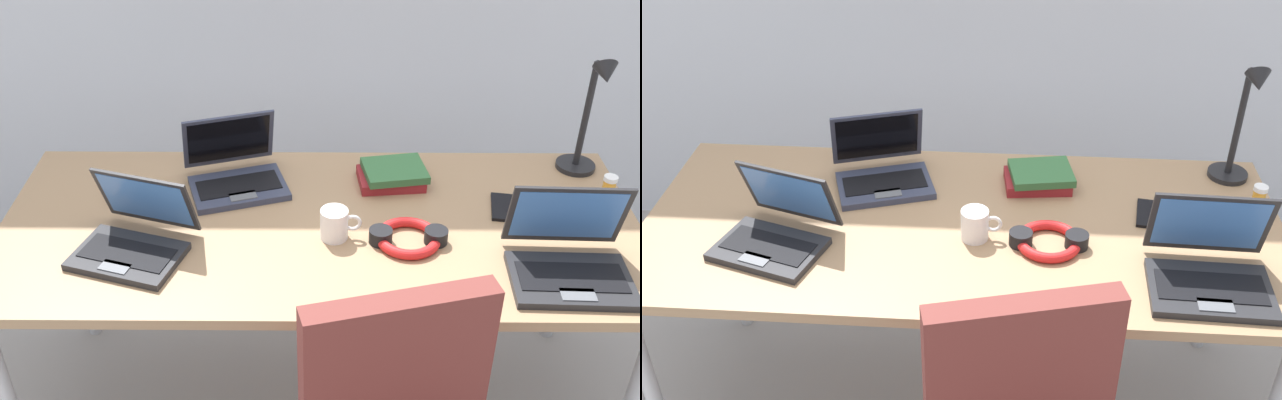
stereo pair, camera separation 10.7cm
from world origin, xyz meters
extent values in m
cube|color=#9E7A56|center=(0.00, 0.00, 0.72)|extent=(1.80, 0.80, 0.03)
cylinder|color=#B2B5BA|center=(-0.84, 0.34, 0.35)|extent=(0.04, 0.04, 0.71)
cylinder|color=#B2B5BA|center=(0.84, 0.34, 0.35)|extent=(0.04, 0.04, 0.71)
cylinder|color=black|center=(0.80, 0.31, 0.75)|extent=(0.12, 0.12, 0.02)
cylinder|color=black|center=(0.80, 0.31, 0.93)|extent=(0.02, 0.02, 0.34)
cylinder|color=black|center=(0.80, 0.27, 1.10)|extent=(0.01, 0.08, 0.01)
cone|color=black|center=(0.80, 0.23, 1.10)|extent=(0.07, 0.09, 0.09)
cube|color=#232326|center=(-0.50, -0.17, 0.75)|extent=(0.32, 0.26, 0.02)
cube|color=black|center=(-0.50, -0.17, 0.76)|extent=(0.26, 0.17, 0.00)
cube|color=#595B60|center=(-0.52, -0.22, 0.76)|extent=(0.09, 0.06, 0.00)
cube|color=#232326|center=(-0.47, -0.05, 0.85)|extent=(0.28, 0.15, 0.18)
cube|color=#3F72BF|center=(-0.47, -0.05, 0.85)|extent=(0.25, 0.13, 0.15)
cube|color=#33384C|center=(-0.24, 0.17, 0.75)|extent=(0.32, 0.27, 0.02)
cube|color=black|center=(-0.24, 0.17, 0.76)|extent=(0.26, 0.17, 0.00)
cube|color=#595B60|center=(-0.23, 0.11, 0.76)|extent=(0.09, 0.06, 0.00)
cube|color=#33384C|center=(-0.28, 0.28, 0.85)|extent=(0.28, 0.14, 0.19)
cube|color=black|center=(-0.28, 0.28, 0.85)|extent=(0.25, 0.12, 0.15)
cube|color=#232326|center=(0.63, -0.26, 0.75)|extent=(0.31, 0.22, 0.02)
cube|color=black|center=(0.63, -0.26, 0.76)|extent=(0.27, 0.12, 0.00)
cube|color=#595B60|center=(0.63, -0.32, 0.76)|extent=(0.09, 0.05, 0.00)
cube|color=#232326|center=(0.64, -0.12, 0.86)|extent=(0.30, 0.08, 0.20)
cube|color=#3F72BF|center=(0.64, -0.13, 0.86)|extent=(0.27, 0.06, 0.17)
ellipsoid|color=black|center=(-0.59, 0.13, 0.76)|extent=(0.06, 0.10, 0.03)
cube|color=black|center=(0.53, 0.08, 0.74)|extent=(0.08, 0.14, 0.01)
torus|color=red|center=(0.24, -0.08, 0.75)|extent=(0.18, 0.18, 0.03)
cylinder|color=black|center=(0.16, -0.08, 0.76)|extent=(0.06, 0.06, 0.04)
cylinder|color=black|center=(0.31, -0.08, 0.76)|extent=(0.06, 0.06, 0.04)
cylinder|color=gold|center=(0.84, 0.13, 0.77)|extent=(0.04, 0.04, 0.06)
cylinder|color=white|center=(0.84, 0.13, 0.81)|extent=(0.04, 0.04, 0.01)
cube|color=maroon|center=(0.21, 0.22, 0.76)|extent=(0.21, 0.15, 0.03)
cube|color=#336638|center=(0.22, 0.22, 0.78)|extent=(0.21, 0.18, 0.02)
cylinder|color=white|center=(0.04, -0.06, 0.78)|extent=(0.08, 0.08, 0.09)
torus|color=white|center=(0.09, -0.06, 0.79)|extent=(0.05, 0.01, 0.05)
cube|color=brown|center=(0.17, -0.58, 0.73)|extent=(0.42, 0.16, 0.48)
camera|label=1|loc=(0.01, -1.73, 1.97)|focal=42.38mm
camera|label=2|loc=(0.12, -1.72, 1.97)|focal=42.38mm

